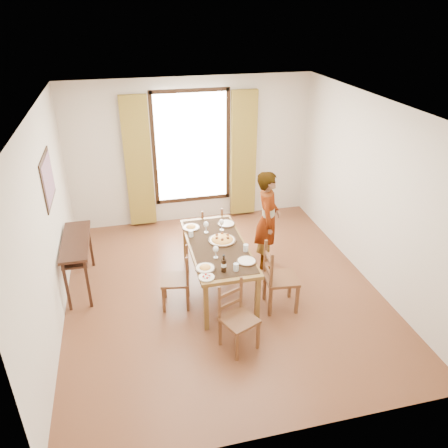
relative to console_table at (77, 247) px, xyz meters
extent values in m
plane|color=#582F1B|center=(2.03, -0.60, -0.68)|extent=(5.00, 5.00, 0.00)
cube|color=beige|center=(2.03, 1.90, 0.67)|extent=(4.50, 0.10, 2.70)
cube|color=beige|center=(2.03, -3.10, 0.67)|extent=(4.50, 0.10, 2.70)
cube|color=beige|center=(-0.22, -0.60, 0.67)|extent=(0.10, 5.00, 2.70)
cube|color=beige|center=(4.28, -0.60, 0.67)|extent=(0.10, 5.00, 2.70)
cube|color=white|center=(2.03, -0.60, 2.04)|extent=(4.50, 5.00, 0.04)
cube|color=white|center=(2.03, 1.87, 0.77)|extent=(1.30, 0.04, 2.00)
cube|color=olive|center=(1.05, 1.81, 0.57)|extent=(0.48, 0.10, 2.40)
cube|color=olive|center=(3.01, 1.81, 0.57)|extent=(0.48, 0.10, 2.40)
cube|color=black|center=(-0.21, 0.00, 1.07)|extent=(0.02, 0.86, 0.66)
cube|color=red|center=(-0.20, 0.00, 1.07)|extent=(0.01, 0.76, 0.56)
cube|color=#331A11|center=(0.00, 0.00, 0.10)|extent=(0.38, 1.20, 0.04)
cube|color=#331A11|center=(0.00, 0.00, -0.02)|extent=(0.34, 1.10, 0.03)
cube|color=#331A11|center=(-0.14, -0.55, -0.30)|extent=(0.04, 0.04, 0.76)
cube|color=#331A11|center=(-0.14, 0.55, -0.30)|extent=(0.04, 0.04, 0.76)
cube|color=#331A11|center=(0.14, -0.55, -0.30)|extent=(0.04, 0.04, 0.76)
cube|color=#331A11|center=(0.14, 0.55, -0.30)|extent=(0.04, 0.04, 0.76)
cube|color=brown|center=(1.97, -0.54, 0.04)|extent=(0.81, 1.82, 0.05)
cube|color=black|center=(1.97, -0.54, 0.07)|extent=(0.75, 1.68, 0.01)
cube|color=brown|center=(1.63, -1.39, -0.33)|extent=(0.06, 0.06, 0.70)
cube|color=brown|center=(1.63, 0.31, -0.33)|extent=(0.06, 0.06, 0.70)
cube|color=brown|center=(2.32, -1.39, -0.33)|extent=(0.06, 0.06, 0.70)
cube|color=brown|center=(2.32, 0.31, -0.33)|extent=(0.06, 0.06, 0.70)
cube|color=brown|center=(1.32, -0.77, -0.27)|extent=(0.44, 0.44, 0.04)
cube|color=brown|center=(1.18, -0.58, -0.48)|extent=(0.04, 0.04, 0.41)
cube|color=brown|center=(1.51, -0.64, -0.48)|extent=(0.04, 0.04, 0.41)
cube|color=brown|center=(1.13, -0.90, -0.48)|extent=(0.04, 0.04, 0.41)
cube|color=brown|center=(1.45, -0.96, -0.48)|extent=(0.04, 0.04, 0.41)
cube|color=brown|center=(1.52, -0.64, -0.04)|extent=(0.03, 0.03, 0.46)
cube|color=brown|center=(1.46, -0.96, -0.04)|extent=(0.03, 0.03, 0.46)
cube|color=brown|center=(1.49, -0.80, -0.14)|extent=(0.08, 0.33, 0.05)
cube|color=brown|center=(1.49, -0.80, 0.03)|extent=(0.08, 0.33, 0.05)
cube|color=brown|center=(2.07, 0.54, -0.27)|extent=(0.42, 0.42, 0.04)
cube|color=brown|center=(2.22, 0.72, -0.48)|extent=(0.04, 0.04, 0.41)
cube|color=brown|center=(2.25, 0.39, -0.48)|extent=(0.04, 0.04, 0.41)
cube|color=brown|center=(1.89, 0.69, -0.48)|extent=(0.04, 0.04, 0.41)
cube|color=brown|center=(1.93, 0.36, -0.48)|extent=(0.04, 0.04, 0.41)
cube|color=brown|center=(2.25, 0.39, -0.04)|extent=(0.03, 0.03, 0.46)
cube|color=brown|center=(1.93, 0.35, -0.04)|extent=(0.03, 0.03, 0.46)
cube|color=brown|center=(2.09, 0.37, -0.14)|extent=(0.33, 0.06, 0.05)
cube|color=brown|center=(2.09, 0.37, 0.03)|extent=(0.33, 0.06, 0.05)
cube|color=brown|center=(1.95, -1.80, -0.27)|extent=(0.51, 0.51, 0.04)
cube|color=brown|center=(1.87, -2.02, -0.48)|extent=(0.04, 0.04, 0.42)
cube|color=brown|center=(1.73, -1.72, -0.48)|extent=(0.04, 0.04, 0.42)
cube|color=brown|center=(2.17, -1.89, -0.48)|extent=(0.04, 0.04, 0.42)
cube|color=brown|center=(2.04, -1.58, -0.48)|extent=(0.04, 0.04, 0.42)
cube|color=brown|center=(1.73, -1.71, -0.04)|extent=(0.03, 0.03, 0.46)
cube|color=brown|center=(2.03, -1.57, -0.04)|extent=(0.03, 0.03, 0.46)
cube|color=brown|center=(1.88, -1.64, -0.13)|extent=(0.31, 0.16, 0.05)
cube|color=brown|center=(1.88, -1.64, 0.04)|extent=(0.31, 0.16, 0.05)
cube|color=brown|center=(2.73, -1.15, -0.22)|extent=(0.48, 0.48, 0.04)
cube|color=brown|center=(2.89, -1.36, -0.45)|extent=(0.04, 0.04, 0.46)
cube|color=brown|center=(2.53, -1.32, -0.45)|extent=(0.04, 0.04, 0.46)
cube|color=brown|center=(2.93, -0.99, -0.45)|extent=(0.04, 0.04, 0.46)
cube|color=brown|center=(2.57, -0.95, -0.45)|extent=(0.04, 0.04, 0.46)
cube|color=brown|center=(2.52, -1.32, 0.04)|extent=(0.04, 0.04, 0.52)
cube|color=brown|center=(2.56, -0.95, 0.04)|extent=(0.04, 0.04, 0.52)
cube|color=brown|center=(2.54, -1.13, -0.07)|extent=(0.07, 0.37, 0.05)
cube|color=brown|center=(2.54, -1.13, 0.12)|extent=(0.07, 0.37, 0.05)
imported|color=gray|center=(2.89, -0.05, 0.12)|extent=(0.85, 0.78, 1.60)
cylinder|color=silver|center=(2.32, -0.80, 0.12)|extent=(0.07, 0.07, 0.10)
cylinder|color=silver|center=(1.65, -0.21, 0.12)|extent=(0.07, 0.07, 0.10)
cylinder|color=silver|center=(2.06, -1.24, 0.12)|extent=(0.07, 0.07, 0.10)
camera|label=1|loc=(0.81, -5.80, 3.20)|focal=35.00mm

